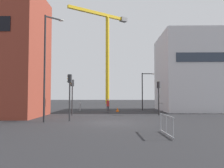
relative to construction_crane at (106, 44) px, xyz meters
The scene contains 13 objects.
ground 40.83m from the construction_crane, 86.84° to the right, with size 160.00×160.00×0.00m, color #28282B.
office_block 30.10m from the construction_crane, 59.55° to the right, with size 11.54×9.50×10.34m.
construction_crane is the anchor object (origin of this frame).
streetlamp_tall 39.14m from the construction_crane, 94.56° to the right, with size 1.33×1.14×8.53m.
streetlamp_short 27.65m from the construction_crane, 75.01° to the right, with size 1.87×0.32×5.22m.
traffic_light_verge 34.78m from the construction_crane, 77.49° to the right, with size 0.36×0.38×3.56m.
traffic_light_median 34.41m from the construction_crane, 93.74° to the right, with size 0.38×0.36×3.75m.
traffic_light_corner 38.98m from the construction_crane, 92.04° to the right, with size 0.39×0.29×3.84m.
pedestrian_walking 32.04m from the construction_crane, 86.95° to the right, with size 0.34×0.34×1.68m.
safety_barrier_mid_span 31.08m from the construction_crane, 70.81° to the right, with size 2.12×0.23×1.08m.
safety_barrier_front 45.92m from the construction_crane, 83.17° to the right, with size 0.20×2.57×1.08m.
safety_barrier_rear 29.34m from the construction_crane, 95.29° to the right, with size 0.30×1.92×1.08m.
traffic_cone_striped 31.03m from the construction_crane, 84.34° to the right, with size 0.56×0.56×0.56m.
Camera 1 is at (0.46, -17.14, 2.14)m, focal length 35.39 mm.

